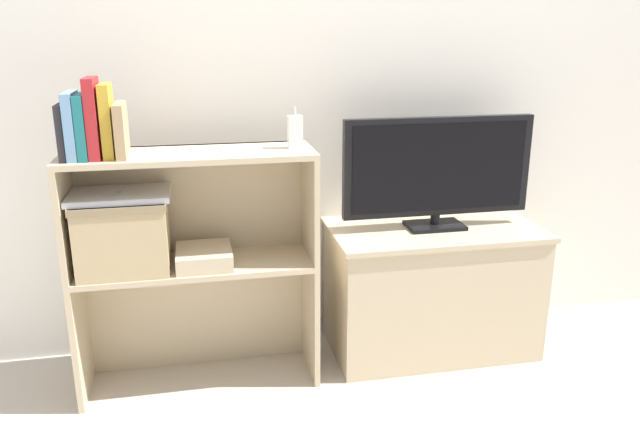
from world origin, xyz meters
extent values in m
plane|color=#BCB2A3|center=(0.00, 0.00, 0.00)|extent=(16.00, 16.00, 0.00)
cube|color=silver|center=(0.00, 0.46, 1.20)|extent=(10.00, 0.05, 2.40)
cube|color=#CCB793|center=(0.47, 0.21, 0.25)|extent=(0.80, 0.42, 0.50)
cube|color=#CCB793|center=(0.47, 0.21, 0.51)|extent=(0.82, 0.44, 0.02)
cube|color=black|center=(0.47, 0.21, 0.53)|extent=(0.22, 0.14, 0.01)
cylinder|color=black|center=(0.47, 0.21, 0.55)|extent=(0.04, 0.04, 0.04)
cube|color=black|center=(0.47, 0.21, 0.76)|extent=(0.74, 0.03, 0.38)
cube|color=black|center=(0.47, 0.19, 0.76)|extent=(0.69, 0.00, 0.33)
cube|color=#CCB793|center=(-0.87, 0.14, 0.24)|extent=(0.02, 0.29, 0.47)
cube|color=#CCB793|center=(-0.04, 0.14, 0.24)|extent=(0.02, 0.29, 0.47)
cube|color=#CCB793|center=(-0.45, 0.28, 0.24)|extent=(0.81, 0.02, 0.47)
cube|color=#CCB793|center=(-0.45, 0.14, 0.46)|extent=(0.81, 0.29, 0.02)
cube|color=#CCB793|center=(-0.87, 0.14, 0.67)|extent=(0.02, 0.29, 0.40)
cube|color=#CCB793|center=(-0.04, 0.14, 0.67)|extent=(0.02, 0.29, 0.40)
cube|color=#CCB793|center=(-0.45, 0.28, 0.67)|extent=(0.81, 0.02, 0.40)
cube|color=#CCB793|center=(-0.45, 0.14, 0.86)|extent=(0.81, 0.29, 0.02)
cube|color=#232328|center=(-0.84, 0.10, 0.96)|extent=(0.02, 0.15, 0.18)
cube|color=#709ECC|center=(-0.81, 0.10, 0.98)|extent=(0.03, 0.15, 0.21)
cube|color=#1E7075|center=(-0.78, 0.10, 0.97)|extent=(0.03, 0.15, 0.20)
cube|color=#B22328|center=(-0.74, 0.10, 1.00)|extent=(0.03, 0.14, 0.25)
cube|color=gold|center=(-0.70, 0.10, 0.99)|extent=(0.03, 0.12, 0.23)
cube|color=tan|center=(-0.66, 0.10, 0.96)|extent=(0.03, 0.16, 0.17)
cube|color=white|center=(-0.09, 0.14, 0.93)|extent=(0.05, 0.04, 0.11)
cylinder|color=silver|center=(-0.09, 0.14, 1.00)|extent=(0.01, 0.01, 0.03)
cube|color=tan|center=(-0.69, 0.13, 0.60)|extent=(0.30, 0.25, 0.26)
cube|color=#917E5B|center=(-0.69, 0.13, 0.72)|extent=(0.31, 0.25, 0.02)
cube|color=#BCBCC1|center=(-0.69, 0.13, 0.74)|extent=(0.33, 0.22, 0.02)
cylinder|color=#99999E|center=(-0.69, 0.13, 0.75)|extent=(0.02, 0.02, 0.00)
cube|color=beige|center=(-0.42, 0.12, 0.50)|extent=(0.19, 0.21, 0.06)
camera|label=1|loc=(-0.43, -1.98, 1.28)|focal=35.00mm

